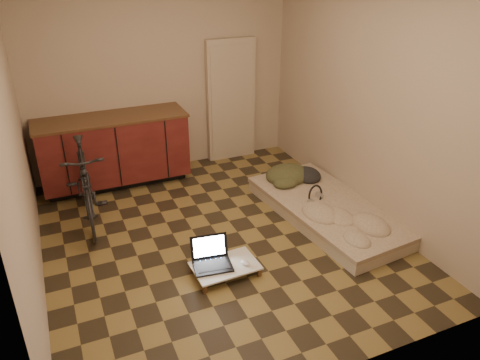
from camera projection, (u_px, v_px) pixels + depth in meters
name	position (u px, v px, depth m)	size (l,w,h in m)	color
room_shell	(216.00, 120.00, 4.41)	(3.50, 4.00, 2.60)	olive
cabinets	(114.00, 150.00, 5.91)	(1.84, 0.62, 0.91)	black
appliance_panel	(231.00, 100.00, 6.54)	(0.70, 0.10, 1.70)	beige
bicycle	(85.00, 180.00, 5.08)	(0.46, 1.55, 1.00)	black
futon	(328.00, 210.00, 5.32)	(1.15, 2.10, 0.17)	#C0B29A
clothing_pile	(293.00, 170.00, 5.80)	(0.60, 0.50, 0.24)	#3B3D24
headphones	(315.00, 194.00, 5.29)	(0.26, 0.24, 0.18)	black
lap_desk	(225.00, 266.00, 4.37)	(0.62, 0.42, 0.10)	brown
laptop	(211.00, 259.00, 4.37)	(0.39, 0.36, 0.24)	black
mouse	(245.00, 263.00, 4.37)	(0.07, 0.11, 0.04)	silver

